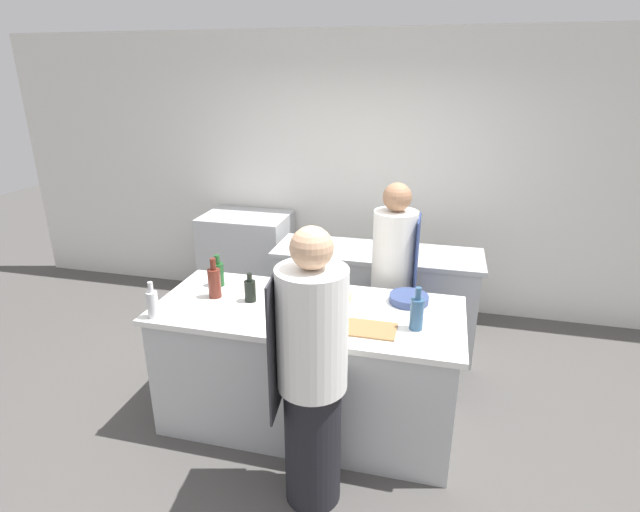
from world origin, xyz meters
The scene contains 17 objects.
ground_plane centered at (0.00, 0.00, 0.00)m, with size 16.00×16.00×0.00m, color #4C4947.
wall_back centered at (0.00, 2.13, 1.40)m, with size 8.00×0.06×2.80m.
prep_counter centered at (0.00, 0.00, 0.46)m, with size 2.08×0.90×0.91m.
pass_counter centered at (0.30, 1.25, 0.46)m, with size 1.84×0.61×0.91m.
oven_range centered at (-1.16, 1.76, 0.50)m, with size 0.89×0.64×1.00m.
chef_at_prep_near centered at (0.21, -0.67, 0.85)m, with size 0.42×0.40×1.70m.
chef_at_stove centered at (0.50, 0.74, 0.82)m, with size 0.35×0.34×1.64m.
bottle_olive_oil centered at (-0.93, -0.37, 1.01)m, with size 0.07×0.07×0.25m.
bottle_vinegar centered at (-0.75, 0.21, 1.00)m, with size 0.09×0.09×0.24m.
bottle_wine centered at (0.73, -0.11, 1.02)m, with size 0.08×0.08×0.28m.
bottle_cooking_oil centered at (-0.41, 0.01, 0.99)m, with size 0.08×0.08×0.21m.
bottle_sauce centered at (0.12, -0.02, 1.01)m, with size 0.08×0.08×0.26m.
bottle_water centered at (-0.68, 0.01, 1.02)m, with size 0.09×0.09×0.29m.
bowl_mixing_large centered at (0.15, 0.18, 0.93)m, with size 0.23×0.23×0.05m.
bowl_prep_small centered at (0.66, 0.26, 0.93)m, with size 0.27×0.27×0.05m.
bowl_ceramic_blue centered at (-0.12, 0.03, 0.95)m, with size 0.27×0.27×0.08m.
cutting_board centered at (0.42, -0.20, 0.91)m, with size 0.40×0.23×0.01m.
Camera 1 is at (0.82, -2.92, 2.42)m, focal length 28.00 mm.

